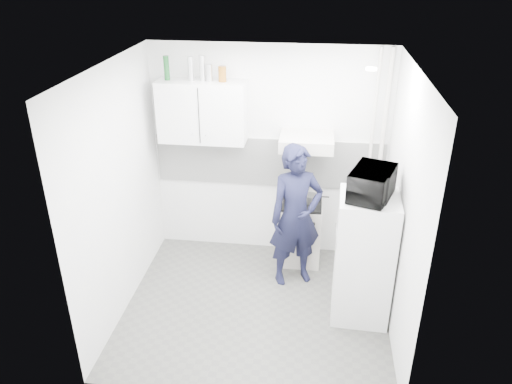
# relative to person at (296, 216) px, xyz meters

# --- Properties ---
(floor) EXTENTS (2.80, 2.80, 0.00)m
(floor) POSITION_rel_person_xyz_m (-0.38, -0.57, -0.84)
(floor) COLOR #54554F
(floor) RESTS_ON ground
(ceiling) EXTENTS (2.80, 2.80, 0.00)m
(ceiling) POSITION_rel_person_xyz_m (-0.38, -0.57, 1.76)
(ceiling) COLOR white
(ceiling) RESTS_ON wall_back
(wall_back) EXTENTS (2.80, 0.00, 2.80)m
(wall_back) POSITION_rel_person_xyz_m (-0.38, 0.68, 0.46)
(wall_back) COLOR white
(wall_back) RESTS_ON floor
(wall_left) EXTENTS (0.00, 2.60, 2.60)m
(wall_left) POSITION_rel_person_xyz_m (-1.78, -0.57, 0.46)
(wall_left) COLOR white
(wall_left) RESTS_ON floor
(wall_right) EXTENTS (0.00, 2.60, 2.60)m
(wall_right) POSITION_rel_person_xyz_m (1.02, -0.57, 0.46)
(wall_right) COLOR white
(wall_right) RESTS_ON floor
(person) EXTENTS (0.72, 0.61, 1.68)m
(person) POSITION_rel_person_xyz_m (0.00, 0.00, 0.00)
(person) COLOR black
(person) RESTS_ON floor
(stove) EXTENTS (0.48, 0.48, 0.77)m
(stove) POSITION_rel_person_xyz_m (0.05, 0.43, -0.45)
(stove) COLOR beige
(stove) RESTS_ON floor
(fridge) EXTENTS (0.59, 0.59, 1.38)m
(fridge) POSITION_rel_person_xyz_m (0.72, -0.52, -0.15)
(fridge) COLOR white
(fridge) RESTS_ON floor
(stove_top) EXTENTS (0.46, 0.46, 0.03)m
(stove_top) POSITION_rel_person_xyz_m (0.05, 0.43, -0.05)
(stove_top) COLOR black
(stove_top) RESTS_ON stove
(saucepan) EXTENTS (0.17, 0.17, 0.09)m
(saucepan) POSITION_rel_person_xyz_m (0.15, 0.45, 0.01)
(saucepan) COLOR silver
(saucepan) RESTS_ON stove_top
(microwave) EXTENTS (0.61, 0.51, 0.29)m
(microwave) POSITION_rel_person_xyz_m (0.72, -0.52, 0.69)
(microwave) COLOR black
(microwave) RESTS_ON fridge
(bottle_a) EXTENTS (0.06, 0.06, 0.27)m
(bottle_a) POSITION_rel_person_xyz_m (-1.51, 0.50, 1.49)
(bottle_a) COLOR #144C1E
(bottle_a) RESTS_ON upper_cabinet
(bottle_c) EXTENTS (0.06, 0.06, 0.27)m
(bottle_c) POSITION_rel_person_xyz_m (-1.24, 0.50, 1.49)
(bottle_c) COLOR silver
(bottle_c) RESTS_ON upper_cabinet
(bottle_d) EXTENTS (0.06, 0.06, 0.28)m
(bottle_d) POSITION_rel_person_xyz_m (-1.11, 0.50, 1.50)
(bottle_d) COLOR silver
(bottle_d) RESTS_ON upper_cabinet
(canister_a) EXTENTS (0.07, 0.07, 0.19)m
(canister_a) POSITION_rel_person_xyz_m (-1.03, 0.50, 1.45)
(canister_a) COLOR silver
(canister_a) RESTS_ON upper_cabinet
(canister_b) EXTENTS (0.09, 0.09, 0.17)m
(canister_b) POSITION_rel_person_xyz_m (-0.88, 0.50, 1.45)
(canister_b) COLOR brown
(canister_b) RESTS_ON upper_cabinet
(upper_cabinet) EXTENTS (1.00, 0.35, 0.70)m
(upper_cabinet) POSITION_rel_person_xyz_m (-1.13, 0.50, 1.01)
(upper_cabinet) COLOR white
(upper_cabinet) RESTS_ON wall_back
(range_hood) EXTENTS (0.60, 0.50, 0.14)m
(range_hood) POSITION_rel_person_xyz_m (0.07, 0.43, 0.73)
(range_hood) COLOR beige
(range_hood) RESTS_ON wall_back
(backsplash) EXTENTS (2.74, 0.03, 0.60)m
(backsplash) POSITION_rel_person_xyz_m (-0.38, 0.66, 0.36)
(backsplash) COLOR white
(backsplash) RESTS_ON wall_back
(pipe_a) EXTENTS (0.05, 0.05, 2.60)m
(pipe_a) POSITION_rel_person_xyz_m (0.92, 0.60, 0.46)
(pipe_a) COLOR beige
(pipe_a) RESTS_ON floor
(pipe_b) EXTENTS (0.04, 0.04, 2.60)m
(pipe_b) POSITION_rel_person_xyz_m (0.80, 0.60, 0.46)
(pipe_b) COLOR beige
(pipe_b) RESTS_ON floor
(ceiling_spot_fixture) EXTENTS (0.10, 0.10, 0.02)m
(ceiling_spot_fixture) POSITION_rel_person_xyz_m (0.62, -0.37, 1.73)
(ceiling_spot_fixture) COLOR white
(ceiling_spot_fixture) RESTS_ON ceiling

